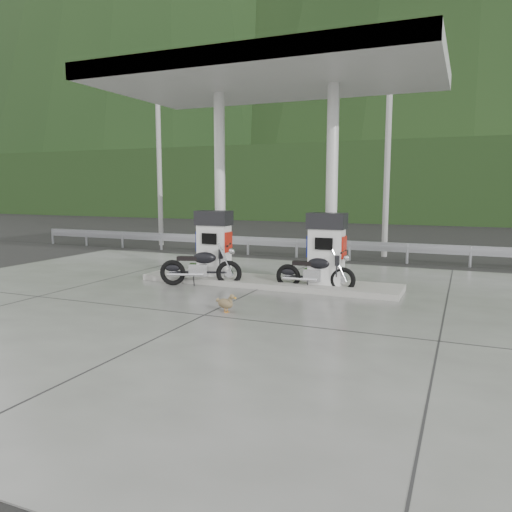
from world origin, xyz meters
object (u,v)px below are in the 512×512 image
at_px(gas_pump_left, 214,243).
at_px(gas_pump_right, 327,249).
at_px(motorcycle_left, 315,273).
at_px(motorcycle_right, 201,267).
at_px(duck, 225,304).

bearing_deg(gas_pump_left, gas_pump_right, 0.00).
relative_size(gas_pump_left, motorcycle_left, 0.94).
xyz_separation_m(motorcycle_left, motorcycle_right, (-2.97, -0.56, 0.03)).
distance_m(gas_pump_left, duck, 3.72).
bearing_deg(motorcycle_left, motorcycle_right, -171.62).
relative_size(gas_pump_left, gas_pump_right, 1.00).
relative_size(gas_pump_right, motorcycle_left, 0.94).
distance_m(motorcycle_left, motorcycle_right, 3.02).
height_order(motorcycle_left, duck, motorcycle_left).
distance_m(motorcycle_left, duck, 3.09).
bearing_deg(motorcycle_left, gas_pump_left, 173.48).
distance_m(motorcycle_right, duck, 3.00).
bearing_deg(motorcycle_left, gas_pump_right, 40.99).
distance_m(gas_pump_right, motorcycle_left, 0.67).
xyz_separation_m(gas_pump_right, motorcycle_left, (-0.23, -0.22, -0.60)).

